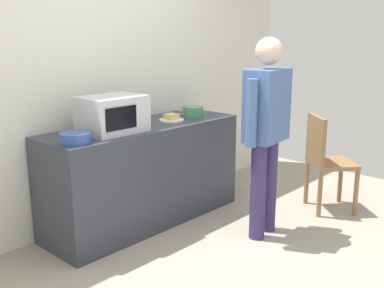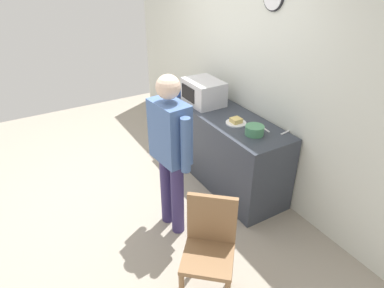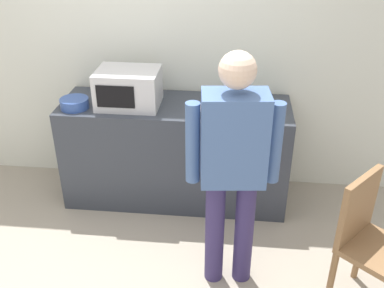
{
  "view_description": "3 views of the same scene",
  "coord_description": "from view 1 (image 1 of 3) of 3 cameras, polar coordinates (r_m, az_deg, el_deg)",
  "views": [
    {
      "loc": [
        -2.38,
        -1.81,
        1.71
      ],
      "look_at": [
        0.37,
        0.73,
        0.79
      ],
      "focal_mm": 42.95,
      "sensor_mm": 36.0,
      "label": 1
    },
    {
      "loc": [
        3.25,
        -0.97,
        2.57
      ],
      "look_at": [
        0.43,
        0.68,
        0.72
      ],
      "focal_mm": 31.69,
      "sensor_mm": 36.0,
      "label": 2
    },
    {
      "loc": [
        0.74,
        -2.13,
        2.41
      ],
      "look_at": [
        0.46,
        0.68,
        0.84
      ],
      "focal_mm": 41.86,
      "sensor_mm": 36.0,
      "label": 3
    }
  ],
  "objects": [
    {
      "name": "ground_plane",
      "position": [
        3.44,
        4.95,
        -16.09
      ],
      "size": [
        6.0,
        6.0,
        0.0
      ],
      "primitive_type": "plane",
      "color": "#9E9384"
    },
    {
      "name": "back_wall",
      "position": [
        4.18,
        -12.39,
        7.83
      ],
      "size": [
        5.4,
        0.13,
        2.6
      ],
      "color": "silver",
      "rests_on": "ground_plane"
    },
    {
      "name": "kitchen_counter",
      "position": [
        4.21,
        -5.92,
        -3.69
      ],
      "size": [
        1.91,
        0.62,
        0.91
      ],
      "primitive_type": "cube",
      "color": "#333842",
      "rests_on": "ground_plane"
    },
    {
      "name": "microwave",
      "position": [
        3.8,
        -9.87,
        3.66
      ],
      "size": [
        0.5,
        0.39,
        0.3
      ],
      "color": "silver",
      "rests_on": "kitchen_counter"
    },
    {
      "name": "sandwich_plate",
      "position": [
        4.27,
        -2.57,
        3.18
      ],
      "size": [
        0.23,
        0.23,
        0.07
      ],
      "color": "white",
      "rests_on": "kitchen_counter"
    },
    {
      "name": "salad_bowl",
      "position": [
        4.48,
        0.14,
        4.07
      ],
      "size": [
        0.2,
        0.2,
        0.1
      ],
      "primitive_type": "cylinder",
      "color": "#4C8E60",
      "rests_on": "kitchen_counter"
    },
    {
      "name": "cereal_bowl",
      "position": [
        3.5,
        -14.33,
        0.74
      ],
      "size": [
        0.23,
        0.23,
        0.08
      ],
      "primitive_type": "cylinder",
      "color": "#33519E",
      "rests_on": "kitchen_counter"
    },
    {
      "name": "fork_utensil",
      "position": [
        4.81,
        -1.6,
        4.18
      ],
      "size": [
        0.04,
        0.17,
        0.01
      ],
      "primitive_type": "cube",
      "rotation": [
        0.0,
        0.0,
        1.71
      ],
      "color": "silver",
      "rests_on": "kitchen_counter"
    },
    {
      "name": "spoon_utensil",
      "position": [
        4.58,
        -1.79,
        3.71
      ],
      "size": [
        0.17,
        0.04,
        0.01
      ],
      "primitive_type": "cube",
      "rotation": [
        0.0,
        0.0,
        3.01
      ],
      "color": "silver",
      "rests_on": "kitchen_counter"
    },
    {
      "name": "person_standing",
      "position": [
        3.82,
        9.2,
        2.53
      ],
      "size": [
        0.59,
        0.28,
        1.67
      ],
      "color": "navy",
      "rests_on": "ground_plane"
    },
    {
      "name": "wooden_chair",
      "position": [
        4.61,
        16.2,
        -1.72
      ],
      "size": [
        0.56,
        0.56,
        0.94
      ],
      "color": "olive",
      "rests_on": "ground_plane"
    }
  ]
}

